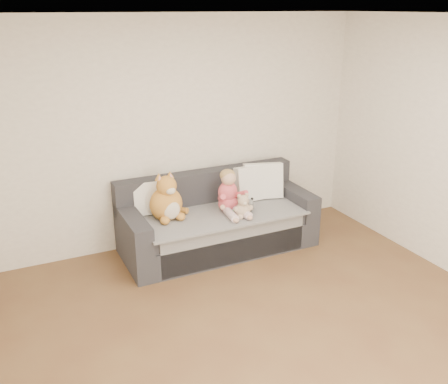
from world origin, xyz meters
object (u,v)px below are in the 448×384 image
at_px(sofa, 217,222).
at_px(toddler, 230,195).
at_px(teddy_bear, 243,208).
at_px(plush_cat, 167,201).
at_px(sippy_cup, 237,211).

xyz_separation_m(sofa, toddler, (0.10, -0.12, 0.37)).
distance_m(toddler, teddy_bear, 0.24).
distance_m(sofa, teddy_bear, 0.46).
height_order(plush_cat, teddy_bear, plush_cat).
relative_size(teddy_bear, sippy_cup, 2.33).
relative_size(plush_cat, sippy_cup, 4.56).
distance_m(teddy_bear, sippy_cup, 0.09).
height_order(plush_cat, sippy_cup, plush_cat).
xyz_separation_m(toddler, teddy_bear, (0.06, -0.21, -0.09)).
distance_m(plush_cat, sippy_cup, 0.78).
bearing_deg(sofa, toddler, -50.04).
bearing_deg(sofa, sippy_cup, -65.41).
bearing_deg(teddy_bear, toddler, 113.64).
height_order(sofa, plush_cat, plush_cat).
height_order(toddler, plush_cat, plush_cat).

